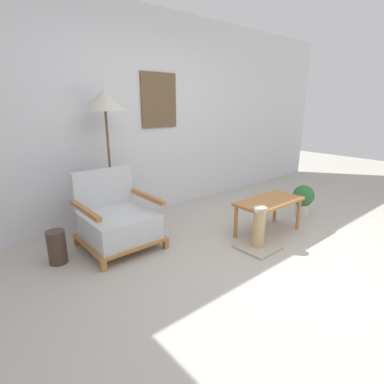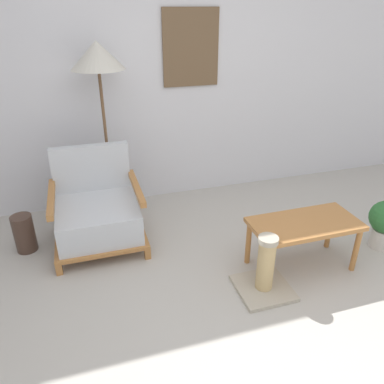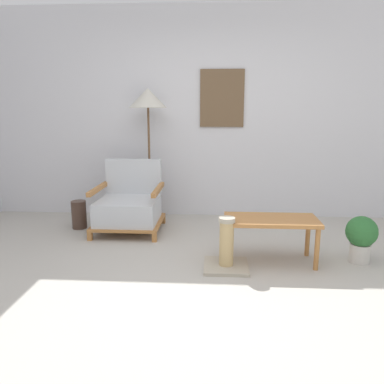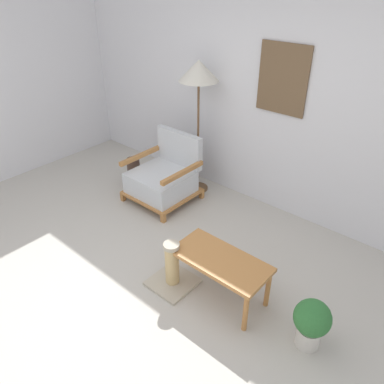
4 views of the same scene
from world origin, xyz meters
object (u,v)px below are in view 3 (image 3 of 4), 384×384
object	(u,v)px
armchair	(129,206)
floor_lamp	(148,104)
coffee_table	(271,224)
scratching_post	(226,251)
potted_plant	(361,236)
vase	(79,215)

from	to	relation	value
armchair	floor_lamp	world-z (taller)	floor_lamp
coffee_table	scratching_post	bearing A→B (deg)	-156.91
floor_lamp	potted_plant	distance (m)	2.82
vase	scratching_post	distance (m)	2.05
floor_lamp	scratching_post	xyz separation A→B (m)	(0.94, -1.49, -1.32)
vase	scratching_post	xyz separation A→B (m)	(1.74, -1.08, -0.01)
floor_lamp	coffee_table	bearing A→B (deg)	-44.08
scratching_post	floor_lamp	bearing A→B (deg)	122.39
floor_lamp	armchair	bearing A→B (deg)	-110.47
scratching_post	vase	bearing A→B (deg)	148.25
coffee_table	scratching_post	distance (m)	0.49
armchair	potted_plant	world-z (taller)	armchair
floor_lamp	vase	size ratio (longest dim) A/B	4.96
armchair	vase	bearing A→B (deg)	175.52
coffee_table	vase	size ratio (longest dim) A/B	2.54
potted_plant	scratching_post	size ratio (longest dim) A/B	0.94
coffee_table	floor_lamp	bearing A→B (deg)	135.92
floor_lamp	scratching_post	bearing A→B (deg)	-57.61
floor_lamp	potted_plant	world-z (taller)	floor_lamp
floor_lamp	scratching_post	distance (m)	2.20
floor_lamp	potted_plant	xyz separation A→B (m)	(2.19, -1.28, -1.22)
potted_plant	armchair	bearing A→B (deg)	160.92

